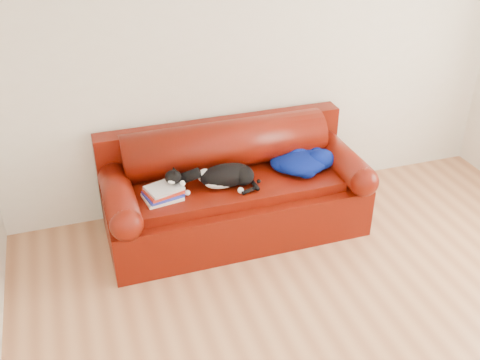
# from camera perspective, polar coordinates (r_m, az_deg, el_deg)

# --- Properties ---
(ground) EXTENTS (4.50, 4.50, 0.00)m
(ground) POSITION_cam_1_polar(r_m,az_deg,el_deg) (3.91, 12.37, -15.95)
(ground) COLOR #9A603D
(ground) RESTS_ON ground
(room_shell) EXTENTS (4.52, 4.02, 2.61)m
(room_shell) POSITION_cam_1_polar(r_m,az_deg,el_deg) (3.04, 17.74, 7.28)
(room_shell) COLOR beige
(room_shell) RESTS_ON ground
(sofa_base) EXTENTS (2.10, 0.90, 0.50)m
(sofa_base) POSITION_cam_1_polar(r_m,az_deg,el_deg) (4.67, -0.56, -2.59)
(sofa_base) COLOR #430E02
(sofa_base) RESTS_ON ground
(sofa_back) EXTENTS (2.10, 1.01, 0.88)m
(sofa_back) POSITION_cam_1_polar(r_m,az_deg,el_deg) (4.71, -1.48, 2.04)
(sofa_back) COLOR #430E02
(sofa_back) RESTS_ON ground
(book_stack) EXTENTS (0.31, 0.26, 0.10)m
(book_stack) POSITION_cam_1_polar(r_m,az_deg,el_deg) (4.29, -7.80, -1.30)
(book_stack) COLOR beige
(book_stack) RESTS_ON sofa_base
(cat) EXTENTS (0.58, 0.39, 0.22)m
(cat) POSITION_cam_1_polar(r_m,az_deg,el_deg) (4.39, -1.48, 0.38)
(cat) COLOR black
(cat) RESTS_ON sofa_base
(blanket) EXTENTS (0.59, 0.48, 0.16)m
(blanket) POSITION_cam_1_polar(r_m,az_deg,el_deg) (4.67, 6.37, 1.95)
(blanket) COLOR #020D4E
(blanket) RESTS_ON sofa_base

